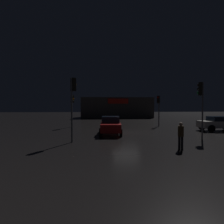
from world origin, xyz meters
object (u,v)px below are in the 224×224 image
at_px(traffic_signal_cross_right, 159,104).
at_px(car_near, 111,125).
at_px(traffic_signal_opposite, 201,96).
at_px(traffic_signal_main, 72,104).
at_px(pedestrian, 181,134).
at_px(car_far, 219,123).
at_px(store_building, 116,108).
at_px(traffic_signal_cross_left, 73,94).

height_order(traffic_signal_cross_right, car_near, traffic_signal_cross_right).
relative_size(traffic_signal_opposite, traffic_signal_cross_right, 1.15).
bearing_deg(traffic_signal_opposite, traffic_signal_cross_right, 91.34).
xyz_separation_m(traffic_signal_main, pedestrian, (7.89, -12.81, -1.89)).
bearing_deg(pedestrian, car_far, 46.59).
xyz_separation_m(store_building, traffic_signal_cross_right, (3.40, -19.02, 0.58)).
height_order(traffic_signal_main, car_near, traffic_signal_main).
relative_size(store_building, car_far, 3.75).
xyz_separation_m(traffic_signal_cross_left, pedestrian, (6.64, -2.97, -2.48)).
relative_size(traffic_signal_opposite, traffic_signal_cross_left, 0.96).
bearing_deg(car_near, traffic_signal_cross_right, 44.37).
bearing_deg(traffic_signal_opposite, car_far, 45.86).
relative_size(traffic_signal_cross_left, pedestrian, 2.82).
bearing_deg(traffic_signal_main, traffic_signal_opposite, -40.73).
height_order(traffic_signal_cross_left, car_far, traffic_signal_cross_left).
xyz_separation_m(car_near, car_far, (11.37, 1.51, -0.03)).
relative_size(traffic_signal_opposite, pedestrian, 2.71).
relative_size(traffic_signal_cross_right, car_near, 0.92).
distance_m(traffic_signal_main, car_near, 7.75).
height_order(store_building, traffic_signal_opposite, traffic_signal_opposite).
bearing_deg(store_building, pedestrian, -89.01).
distance_m(traffic_signal_main, pedestrian, 15.16).
relative_size(store_building, traffic_signal_cross_right, 3.94).
xyz_separation_m(traffic_signal_main, traffic_signal_cross_left, (1.24, -9.84, 0.59)).
bearing_deg(pedestrian, traffic_signal_cross_right, 77.65).
distance_m(store_building, traffic_signal_opposite, 28.91).
relative_size(traffic_signal_main, traffic_signal_cross_left, 0.85).
bearing_deg(traffic_signal_cross_right, car_near, -135.63).
xyz_separation_m(car_near, pedestrian, (3.69, -6.61, 0.12)).
relative_size(traffic_signal_cross_right, pedestrian, 2.36).
relative_size(traffic_signal_main, traffic_signal_opposite, 0.88).
bearing_deg(traffic_signal_cross_left, pedestrian, -24.06).
bearing_deg(traffic_signal_opposite, pedestrian, -132.34).
bearing_deg(traffic_signal_main, pedestrian, -58.39).
height_order(store_building, car_near, store_building).
distance_m(store_building, pedestrian, 32.06).
relative_size(store_building, pedestrian, 9.31).
bearing_deg(traffic_signal_opposite, store_building, 97.21).
bearing_deg(pedestrian, traffic_signal_main, 121.61).
bearing_deg(car_near, store_building, 82.96).
xyz_separation_m(traffic_signal_opposite, pedestrian, (-3.07, -3.37, -2.38)).
bearing_deg(car_near, car_far, 7.54).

